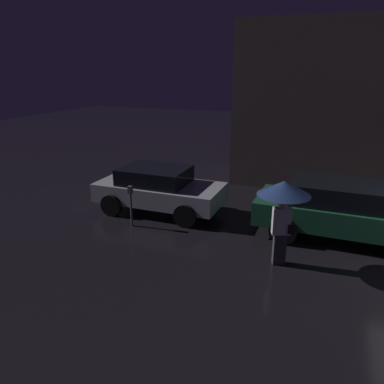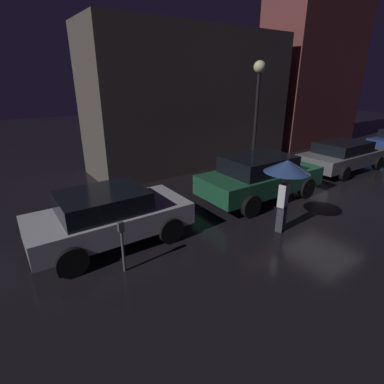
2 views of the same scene
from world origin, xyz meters
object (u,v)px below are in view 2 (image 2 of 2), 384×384
parked_car_green (260,176)px  pedestrian_with_umbrella (287,173)px  parking_meter (122,241)px  parked_car_grey (343,155)px  street_lamp_near (258,93)px  parked_car_silver (109,216)px

parked_car_green → pedestrian_with_umbrella: size_ratio=2.21×
parking_meter → parked_car_grey: bearing=7.6°
street_lamp_near → parking_meter: bearing=-155.1°
parked_car_green → parking_meter: (-5.60, -1.29, -0.06)m
parked_car_grey → street_lamp_near: size_ratio=1.00×
parked_car_green → parked_car_grey: size_ratio=0.97×
parked_car_grey → pedestrian_with_umbrella: size_ratio=2.28×
parked_car_silver → parking_meter: bearing=-98.4°
parked_car_silver → street_lamp_near: size_ratio=0.86×
parked_car_grey → parked_car_silver: bearing=-178.2°
parked_car_silver → pedestrian_with_umbrella: (4.11, -2.11, 0.92)m
parked_car_grey → pedestrian_with_umbrella: (-6.96, -2.25, 0.98)m
parked_car_green → street_lamp_near: 3.94m
pedestrian_with_umbrella → parked_car_grey: bearing=-1.6°
parking_meter → street_lamp_near: 8.74m
parked_car_green → parking_meter: size_ratio=3.72×
pedestrian_with_umbrella → street_lamp_near: bearing=33.2°
parked_car_silver → parked_car_grey: (11.07, 0.14, -0.05)m
pedestrian_with_umbrella → parked_car_silver: bearing=133.3°
parked_car_green → parked_car_grey: (5.69, 0.23, -0.11)m
parked_car_grey → street_lamp_near: 5.03m
parked_car_silver → parked_car_grey: size_ratio=0.86×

